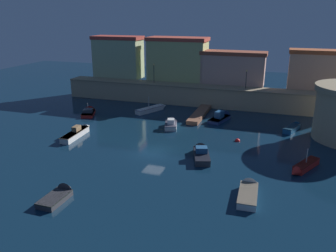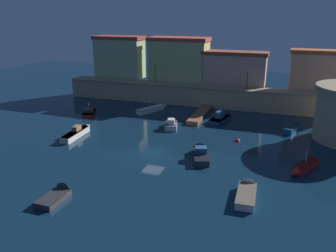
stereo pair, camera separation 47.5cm
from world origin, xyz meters
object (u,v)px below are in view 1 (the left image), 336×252
Objects in this scene: moored_boat_2 at (89,112)px; moored_boat_6 at (222,117)px; moored_boat_0 at (248,191)px; moored_boat_7 at (60,195)px; moored_boat_3 at (201,152)px; moored_boat_5 at (171,124)px; moored_boat_9 at (153,109)px; quay_lamp_0 at (154,70)px; moored_boat_4 at (78,132)px; quay_lamp_1 at (246,76)px; mooring_buoy_0 at (237,141)px; moored_boat_10 at (293,127)px; moored_boat_1 at (303,167)px.

moored_boat_2 reaches higher than moored_boat_6.
moored_boat_7 is (-17.10, -6.30, -0.08)m from moored_boat_0.
moored_boat_6 is (-6.65, 23.79, 0.05)m from moored_boat_0.
moored_boat_3 is at bearing -35.93° from moored_boat_7.
moored_boat_9 is (-5.81, 7.54, -0.05)m from moored_boat_5.
moored_boat_4 is at bearing -98.63° from quay_lamp_0.
mooring_buoy_0 is at bearing -86.58° from quay_lamp_1.
moored_boat_3 reaches higher than moored_boat_0.
mooring_buoy_0 is at bearing -42.94° from quay_lamp_0.
moored_boat_4 is 1.15× the size of moored_boat_6.
moored_boat_3 is at bearing -159.60° from moored_boat_5.
moored_boat_3 is at bearing -98.00° from moored_boat_4.
moored_boat_6 is 1.25× the size of moored_boat_10.
moored_boat_4 reaches higher than moored_boat_5.
moored_boat_6 is (22.69, 4.07, 0.06)m from moored_boat_2.
moored_boat_7 is at bearing -124.52° from mooring_buoy_0.
moored_boat_10 is (21.58, 28.04, 0.12)m from moored_boat_7.
moored_boat_2 is 0.71× the size of moored_boat_4.
moored_boat_5 is 9.52m from moored_boat_9.
moored_boat_10 is (11.13, -2.05, -0.00)m from moored_boat_6.
moored_boat_0 is at bearing -170.73° from moored_boat_10.
quay_lamp_0 is at bearing -54.29° from moored_boat_2.
quay_lamp_0 is 17.47m from moored_boat_5.
moored_boat_1 is (27.00, -24.46, -5.77)m from quay_lamp_0.
moored_boat_9 is (9.98, 5.30, 0.06)m from moored_boat_2.
quay_lamp_1 is 0.79× the size of moored_boat_7.
moored_boat_6 is (-11.98, 16.41, 0.01)m from moored_boat_1.
mooring_buoy_0 is (-8.22, 6.97, -0.42)m from moored_boat_1.
quay_lamp_0 is 0.64× the size of moored_boat_0.
moored_boat_9 is at bearing 22.31° from moored_boat_5.
moored_boat_6 is at bearing -62.80° from moored_boat_5.
quay_lamp_0 is 0.58× the size of moored_boat_6.
moored_boat_9 is at bearing 147.07° from mooring_buoy_0.
quay_lamp_0 is 9.23m from moored_boat_9.
moored_boat_5 is at bearing -123.76° from quay_lamp_1.
moored_boat_3 is 16.04m from moored_boat_6.
quay_lamp_1 reaches higher than moored_boat_6.
moored_boat_0 is 0.92× the size of moored_boat_3.
moored_boat_6 reaches higher than moored_boat_4.
moored_boat_4 is at bearing 27.79° from moored_boat_7.
moored_boat_3 is (-6.55, 7.76, 0.08)m from moored_boat_0.
moored_boat_0 is at bearing -157.23° from moored_boat_3.
quay_lamp_0 is at bearing 44.92° from moored_boat_9.
moored_boat_7 is 0.62× the size of moored_boat_9.
moored_boat_5 is at bearing 18.32° from moored_boat_3.
moored_boat_4 is 32.00m from moored_boat_10.
moored_boat_7 is at bearing -149.77° from moored_boat_9.
moored_boat_0 is at bearing -78.61° from mooring_buoy_0.
moored_boat_9 is at bearing 5.07° from moored_boat_7.
quay_lamp_1 reaches higher than moored_boat_10.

